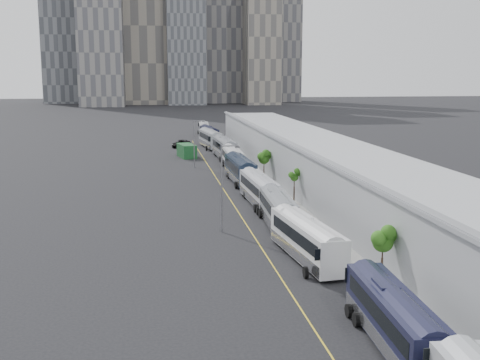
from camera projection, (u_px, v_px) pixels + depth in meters
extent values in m
cube|color=gray|center=(323.00, 210.00, 74.04)|extent=(10.00, 170.00, 0.12)
cube|color=gold|center=(239.00, 213.00, 72.51)|extent=(0.12, 160.00, 0.02)
cube|color=gray|center=(355.00, 183.00, 74.04)|extent=(12.00, 160.00, 6.80)
cube|color=gray|center=(356.00, 163.00, 73.61)|extent=(12.45, 160.40, 2.57)
cube|color=gray|center=(309.00, 155.00, 72.54)|extent=(0.30, 160.00, 0.40)
cube|color=slate|center=(100.00, 10.00, 297.76)|extent=(22.00, 22.00, 95.00)
cube|color=slate|center=(185.00, 28.00, 315.11)|extent=(20.00, 20.00, 80.00)
cube|color=slate|center=(219.00, 8.00, 335.31)|extent=(24.00, 24.00, 105.00)
cube|color=gray|center=(262.00, 38.00, 316.98)|extent=(18.00, 18.00, 70.00)
cube|color=slate|center=(68.00, 3.00, 332.45)|extent=(28.00, 26.00, 110.00)
cube|color=slate|center=(280.00, 24.00, 351.78)|extent=(22.00, 22.00, 90.00)
cube|color=black|center=(394.00, 318.00, 36.97)|extent=(3.14, 12.62, 3.03)
cube|color=black|center=(395.00, 311.00, 36.69)|extent=(3.12, 11.12, 1.03)
cube|color=silver|center=(393.00, 333.00, 37.14)|extent=(3.16, 12.37, 0.97)
cube|color=black|center=(386.00, 284.00, 38.09)|extent=(1.36, 2.18, 0.29)
cube|color=silver|center=(307.00, 239.00, 54.10)|extent=(3.95, 13.29, 3.17)
cube|color=black|center=(307.00, 234.00, 53.80)|extent=(3.85, 11.74, 1.08)
cube|color=silver|center=(306.00, 250.00, 54.28)|extent=(3.97, 13.04, 1.02)
cube|color=silver|center=(303.00, 217.00, 55.27)|extent=(1.53, 2.34, 0.30)
cube|color=gray|center=(277.00, 208.00, 66.97)|extent=(3.11, 12.81, 3.08)
cube|color=black|center=(277.00, 203.00, 66.68)|extent=(3.10, 11.29, 1.05)
cube|color=silver|center=(277.00, 217.00, 67.14)|extent=(3.14, 12.56, 0.99)
cube|color=gray|center=(274.00, 191.00, 68.10)|extent=(1.37, 2.21, 0.29)
cube|color=#B7B9C2|center=(259.00, 189.00, 77.66)|extent=(3.07, 13.12, 3.16)
cube|color=black|center=(259.00, 185.00, 77.37)|extent=(3.07, 11.55, 1.07)
cube|color=silver|center=(259.00, 197.00, 77.84)|extent=(3.10, 12.86, 1.01)
cube|color=#B7B9C2|center=(257.00, 174.00, 78.82)|extent=(1.38, 2.25, 0.30)
cube|color=#151F30|center=(240.00, 170.00, 92.80)|extent=(3.10, 13.65, 3.29)
cube|color=black|center=(240.00, 166.00, 92.49)|extent=(3.11, 12.02, 1.12)
cube|color=silver|center=(240.00, 176.00, 92.98)|extent=(3.13, 13.38, 1.05)
cube|color=#151F30|center=(239.00, 157.00, 94.00)|extent=(1.42, 2.34, 0.31)
cube|color=silver|center=(232.00, 158.00, 105.79)|extent=(2.86, 13.00, 3.14)
cube|color=black|center=(233.00, 155.00, 105.50)|extent=(2.89, 11.45, 1.07)
cube|color=silver|center=(232.00, 164.00, 105.97)|extent=(2.89, 12.74, 1.00)
cube|color=silver|center=(231.00, 147.00, 106.94)|extent=(1.34, 2.22, 0.30)
cube|color=gray|center=(224.00, 148.00, 119.05)|extent=(3.32, 14.06, 3.38)
cube|color=black|center=(224.00, 145.00, 118.73)|extent=(3.31, 12.38, 1.15)
cube|color=silver|center=(224.00, 153.00, 119.24)|extent=(3.35, 13.78, 1.08)
cube|color=gray|center=(223.00, 138.00, 120.29)|extent=(1.48, 2.41, 0.32)
cube|color=#93969C|center=(210.00, 139.00, 135.70)|extent=(4.20, 14.14, 3.37)
cube|color=black|center=(211.00, 136.00, 135.39)|extent=(4.09, 12.48, 1.15)
cube|color=silver|center=(211.00, 143.00, 135.89)|extent=(4.21, 13.86, 1.08)
cube|color=#93969C|center=(210.00, 130.00, 136.94)|extent=(1.63, 2.49, 0.32)
cube|color=black|center=(209.00, 134.00, 148.25)|extent=(3.58, 12.81, 3.06)
cube|color=black|center=(209.00, 132.00, 147.96)|extent=(3.52, 11.30, 1.04)
cube|color=silver|center=(209.00, 138.00, 148.42)|extent=(3.60, 12.56, 0.98)
cube|color=black|center=(209.00, 127.00, 149.37)|extent=(1.44, 2.24, 0.29)
cube|color=silver|center=(204.00, 129.00, 162.67)|extent=(3.31, 12.33, 2.95)
cube|color=black|center=(204.00, 127.00, 162.39)|extent=(3.26, 10.87, 1.00)
cube|color=silver|center=(204.00, 132.00, 162.84)|extent=(3.33, 12.09, 0.94)
cube|color=silver|center=(203.00, 122.00, 163.75)|extent=(1.36, 2.14, 0.28)
cylinder|color=black|center=(382.00, 262.00, 47.40)|extent=(0.18, 0.18, 4.02)
sphere|color=#265914|center=(383.00, 239.00, 47.06)|extent=(1.69, 1.69, 1.69)
cylinder|color=black|center=(294.00, 190.00, 77.32)|extent=(0.18, 0.18, 3.86)
sphere|color=#265914|center=(294.00, 176.00, 77.01)|extent=(1.06, 1.06, 1.06)
cylinder|color=black|center=(264.00, 168.00, 95.58)|extent=(0.18, 0.18, 3.64)
sphere|color=#265914|center=(264.00, 157.00, 95.27)|extent=(1.79, 1.79, 1.79)
cylinder|color=#59595E|center=(222.00, 189.00, 63.26)|extent=(0.18, 0.18, 9.33)
cylinder|color=#59595E|center=(230.00, 146.00, 62.59)|extent=(1.80, 0.14, 0.14)
cube|color=#59595E|center=(238.00, 147.00, 62.73)|extent=(0.50, 0.22, 0.18)
cylinder|color=#59595E|center=(194.00, 144.00, 106.78)|extent=(0.18, 0.18, 8.50)
cylinder|color=#59595E|center=(199.00, 121.00, 106.19)|extent=(1.80, 0.14, 0.14)
cube|color=#59595E|center=(203.00, 121.00, 106.33)|extent=(0.50, 0.22, 0.18)
cube|color=#14421E|center=(187.00, 151.00, 120.49)|extent=(3.78, 6.73, 2.64)
imported|color=black|center=(181.00, 144.00, 136.86)|extent=(5.00, 6.60, 1.67)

